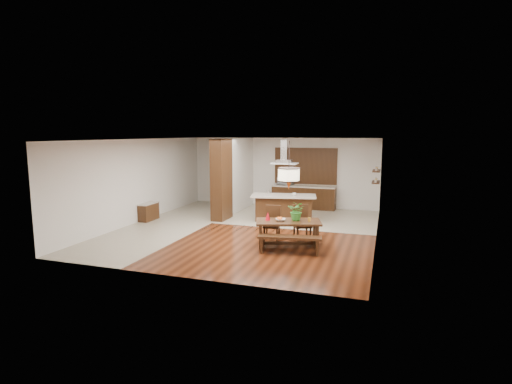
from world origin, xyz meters
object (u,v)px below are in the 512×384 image
(dining_bench, at_px, (290,245))
(range_hood, at_px, (284,151))
(hallway_console, at_px, (149,212))
(fruit_bowl, at_px, (281,220))
(microwave, at_px, (285,181))
(dining_chair_right, at_px, (302,224))
(pendant_lantern, at_px, (289,165))
(kitchen_island, at_px, (284,208))
(dining_chair_left, at_px, (272,224))
(island_cup, at_px, (294,194))
(foliage_plant, at_px, (297,211))
(dining_table, at_px, (288,228))

(dining_bench, height_order, range_hood, range_hood)
(hallway_console, relative_size, fruit_bowl, 3.29)
(hallway_console, bearing_deg, microwave, 44.68)
(dining_chair_right, height_order, pendant_lantern, pendant_lantern)
(dining_chair_right, xyz_separation_m, kitchen_island, (-1.19, 2.51, -0.05))
(range_hood, bearing_deg, fruit_bowl, -77.33)
(hallway_console, relative_size, dining_chair_right, 0.83)
(pendant_lantern, bearing_deg, hallway_console, 163.13)
(fruit_bowl, relative_size, range_hood, 0.30)
(microwave, bearing_deg, dining_chair_left, -64.54)
(pendant_lantern, relative_size, island_cup, 9.94)
(dining_bench, relative_size, foliage_plant, 3.13)
(pendant_lantern, height_order, fruit_bowl, pendant_lantern)
(dining_table, xyz_separation_m, foliage_plant, (0.21, 0.12, 0.46))
(microwave, bearing_deg, hallway_console, -119.87)
(fruit_bowl, relative_size, microwave, 0.45)
(dining_chair_left, distance_m, dining_chair_right, 0.87)
(pendant_lantern, height_order, foliage_plant, pendant_lantern)
(pendant_lantern, distance_m, range_hood, 3.29)
(fruit_bowl, bearing_deg, hallway_console, 161.68)
(dining_chair_right, bearing_deg, microwave, 81.47)
(dining_bench, height_order, dining_chair_left, dining_chair_left)
(pendant_lantern, relative_size, kitchen_island, 0.54)
(dining_bench, xyz_separation_m, range_hood, (-1.11, 3.75, 2.23))
(dining_chair_right, xyz_separation_m, foliage_plant, (-0.05, -0.52, 0.46))
(hallway_console, bearing_deg, kitchen_island, 17.71)
(dining_chair_right, distance_m, island_cup, 2.59)
(dining_chair_left, relative_size, pendant_lantern, 0.78)
(dining_chair_right, distance_m, kitchen_island, 2.77)
(dining_chair_left, distance_m, foliage_plant, 0.96)
(dining_bench, bearing_deg, island_cup, 101.10)
(hallway_console, xyz_separation_m, pendant_lantern, (5.53, -1.68, 1.93))
(dining_table, relative_size, dining_chair_left, 1.88)
(dining_chair_left, distance_m, microwave, 5.39)
(fruit_bowl, distance_m, kitchen_island, 3.33)
(kitchen_island, height_order, microwave, microwave)
(pendant_lantern, distance_m, fruit_bowl, 1.50)
(foliage_plant, bearing_deg, range_hood, 110.52)
(dining_table, bearing_deg, microwave, 104.92)
(dining_bench, height_order, kitchen_island, kitchen_island)
(pendant_lantern, distance_m, island_cup, 3.36)
(hallway_console, bearing_deg, fruit_bowl, -18.32)
(dining_chair_right, bearing_deg, hallway_console, 141.90)
(foliage_plant, relative_size, microwave, 0.88)
(dining_chair_left, height_order, pendant_lantern, pendant_lantern)
(dining_table, relative_size, dining_bench, 1.17)
(hallway_console, distance_m, fruit_bowl, 5.63)
(kitchen_island, bearing_deg, hallway_console, -173.90)
(dining_chair_left, xyz_separation_m, dining_chair_right, (0.84, 0.26, 0.01))
(dining_chair_left, relative_size, range_hood, 1.14)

